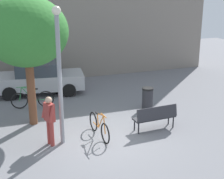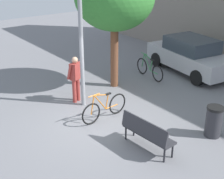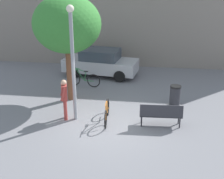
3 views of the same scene
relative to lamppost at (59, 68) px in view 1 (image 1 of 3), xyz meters
The scene contains 10 objects.
ground_plane 2.95m from the lamppost, 12.77° to the right, with size 36.00×36.00×0.00m, color slate.
building_facade 8.85m from the lamppost, 80.68° to the left, with size 18.17×2.00×7.20m, color gray.
lamppost is the anchor object (origin of this frame).
person_by_lamppost 1.65m from the lamppost, behind, with size 0.41×0.63×1.67m.
park_bench 3.93m from the lamppost, ahead, with size 1.62×0.56×0.92m.
plaza_tree 2.25m from the lamppost, 110.47° to the left, with size 2.93×2.93×4.73m.
bicycle_orange 2.53m from the lamppost, ahead, with size 0.18×1.81×0.97m.
bicycle_green 4.31m from the lamppost, 98.31° to the left, with size 1.80×0.26×0.97m.
parked_car_silver 5.88m from the lamppost, 89.59° to the left, with size 4.40×2.28×1.55m.
trash_bin 4.92m from the lamppost, 24.97° to the left, with size 0.49×0.49×0.94m.
Camera 1 is at (-3.25, -9.59, 5.01)m, focal length 52.55 mm.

